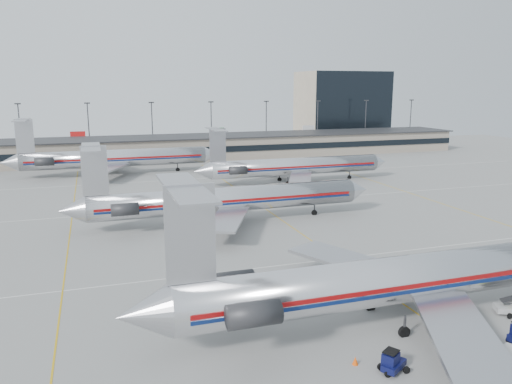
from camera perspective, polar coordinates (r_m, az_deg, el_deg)
name	(u,v)px	position (r m, az deg, el deg)	size (l,w,h in m)	color
ground	(385,291)	(51.30, 14.53, -10.95)	(260.00, 260.00, 0.00)	gray
apron_markings	(338,259)	(59.34, 9.31, -7.52)	(160.00, 0.15, 0.02)	silver
terminal	(192,147)	(140.88, -7.37, 5.12)	(162.00, 17.00, 6.25)	gray
light_mast_row	(182,124)	(154.11, -8.42, 7.70)	(163.60, 0.40, 15.28)	#38383D
distant_building	(341,106)	(189.43, 9.71, 9.61)	(30.00, 20.00, 25.00)	tan
jet_foreground	(411,277)	(44.82, 17.26, -9.29)	(50.05, 29.47, 13.10)	silver
jet_second_row	(222,199)	(72.84, -3.93, -0.86)	(46.41, 27.32, 12.15)	silver
jet_third_row	(292,166)	(104.12, 4.18, 2.95)	(43.13, 26.53, 11.79)	silver
jet_back_row	(112,158)	(117.86, -16.16, 3.74)	(47.77, 29.38, 13.06)	silver
tug_left	(392,362)	(38.02, 15.32, -18.26)	(2.28, 1.95, 1.67)	#090D36
cart_outer	(509,356)	(42.04, 26.96, -16.38)	(2.26, 1.91, 1.09)	#090D36
cone_left	(355,361)	(38.55, 11.28, -18.39)	(0.44, 0.44, 0.60)	#F54F08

